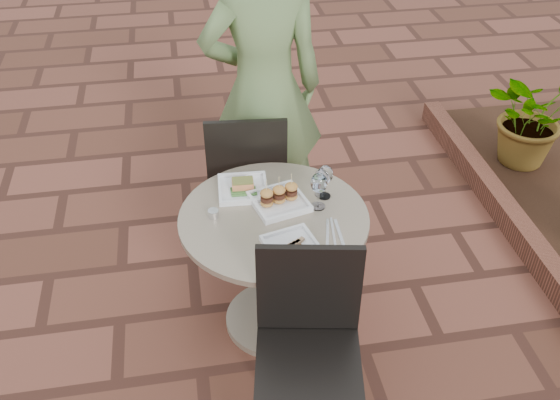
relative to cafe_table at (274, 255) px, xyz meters
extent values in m
plane|color=brown|center=(0.01, 0.14, -0.48)|extent=(60.00, 60.00, 0.00)
cylinder|color=gray|center=(0.00, 0.00, -0.46)|extent=(0.52, 0.52, 0.04)
cylinder|color=gray|center=(0.00, 0.00, -0.13)|extent=(0.08, 0.08, 0.70)
cylinder|color=gray|center=(0.00, 0.00, 0.23)|extent=(0.90, 0.90, 0.03)
cube|color=black|center=(-0.04, 0.76, -0.03)|extent=(0.48, 0.48, 0.03)
cube|color=black|center=(-0.06, 0.56, 0.22)|extent=(0.44, 0.07, 0.46)
cylinder|color=black|center=(0.17, 0.93, -0.26)|extent=(0.02, 0.02, 0.44)
cylinder|color=black|center=(-0.21, 0.96, -0.26)|extent=(0.02, 0.02, 0.44)
cylinder|color=black|center=(0.13, 0.55, -0.26)|extent=(0.02, 0.02, 0.44)
cylinder|color=black|center=(-0.25, 0.58, -0.26)|extent=(0.02, 0.02, 0.44)
cube|color=black|center=(0.04, -0.66, -0.03)|extent=(0.51, 0.51, 0.03)
cube|color=black|center=(0.07, -0.46, 0.22)|extent=(0.44, 0.11, 0.46)
cylinder|color=black|center=(-0.12, -0.44, -0.26)|extent=(0.02, 0.02, 0.44)
cylinder|color=black|center=(0.26, -0.51, -0.26)|extent=(0.02, 0.02, 0.44)
imported|color=#556F3D|center=(0.08, 0.84, 0.46)|extent=(0.70, 0.46, 1.90)
cube|color=white|center=(-0.12, 0.22, 0.25)|extent=(0.26, 0.26, 0.01)
cube|color=#F18D55|center=(-0.12, 0.22, 0.29)|extent=(0.11, 0.07, 0.03)
cube|color=brown|center=(-0.12, 0.22, 0.31)|extent=(0.10, 0.07, 0.01)
cube|color=white|center=(0.04, 0.09, 0.25)|extent=(0.30, 0.30, 0.01)
cube|color=white|center=(0.04, -0.24, 0.25)|extent=(0.27, 0.27, 0.01)
ellipsoid|color=#DB5A71|center=(0.01, -0.29, 0.26)|extent=(0.04, 0.03, 0.02)
cylinder|color=white|center=(0.22, 0.03, 0.25)|extent=(0.07, 0.07, 0.00)
cylinder|color=white|center=(0.22, 0.03, 0.29)|extent=(0.01, 0.01, 0.09)
ellipsoid|color=white|center=(0.22, 0.03, 0.39)|extent=(0.08, 0.08, 0.10)
cylinder|color=white|center=(0.22, 0.03, 0.38)|extent=(0.06, 0.06, 0.05)
cylinder|color=white|center=(0.27, 0.11, 0.25)|extent=(0.06, 0.06, 0.00)
cylinder|color=white|center=(0.27, 0.11, 0.29)|extent=(0.01, 0.01, 0.08)
ellipsoid|color=white|center=(0.27, 0.11, 0.38)|extent=(0.08, 0.08, 0.10)
cylinder|color=white|center=(0.25, 0.13, 0.25)|extent=(0.05, 0.05, 0.00)
cylinder|color=white|center=(0.25, 0.13, 0.28)|extent=(0.01, 0.01, 0.06)
ellipsoid|color=white|center=(0.25, 0.13, 0.35)|extent=(0.06, 0.06, 0.08)
cylinder|color=silver|center=(-0.28, 0.04, 0.27)|extent=(0.05, 0.05, 0.04)
cube|color=brown|center=(1.61, 0.44, -0.41)|extent=(0.12, 3.00, 0.15)
imported|color=#33662D|center=(2.00, 1.18, -0.06)|extent=(0.83, 0.79, 0.73)
camera|label=1|loc=(-0.36, -2.26, 2.08)|focal=40.00mm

